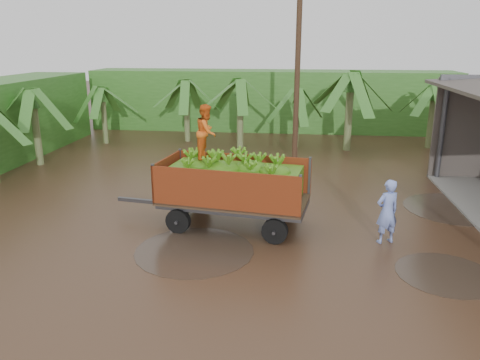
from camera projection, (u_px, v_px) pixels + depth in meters
The scene contains 6 objects.
ground at pixel (306, 226), 14.04m from camera, with size 100.00×100.00×0.00m, color black.
hedge_north at pixel (271, 100), 28.97m from camera, with size 22.00×3.00×3.60m, color #2D661E.
banana_trailer at pixel (233, 184), 13.67m from camera, with size 6.05×2.69×3.59m.
man_blue at pixel (387, 211), 12.65m from camera, with size 0.66×0.43×1.81m, color #7A8FDE.
utility_pole at pixel (298, 63), 20.26m from camera, with size 1.20×0.24×8.73m.
banana_plants at pixel (168, 129), 19.50m from camera, with size 24.41×20.72×4.32m.
Camera 1 is at (-0.43, -13.20, 5.34)m, focal length 35.00 mm.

